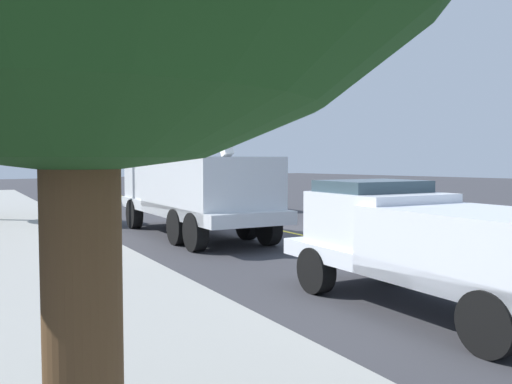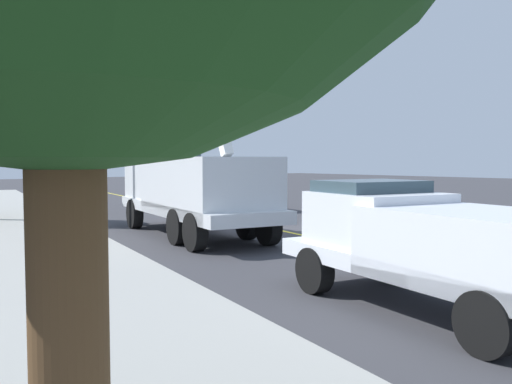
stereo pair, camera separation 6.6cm
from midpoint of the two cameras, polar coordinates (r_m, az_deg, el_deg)
ground at (r=19.31m, az=1.67°, el=-3.88°), size 120.00×120.00×0.00m
sidewalk_far_side at (r=16.80m, az=-21.50°, el=-4.99°), size 59.57×15.09×0.12m
lane_centre_stripe at (r=19.31m, az=1.67°, el=-3.86°), size 49.09×9.79×0.01m
utility_bucket_truck at (r=17.66m, az=-6.84°, el=0.71°), size 8.53×4.03×7.49m
service_pickup_truck at (r=9.16m, az=17.88°, el=-5.02°), size 5.90×3.14×2.06m
passing_minivan at (r=26.82m, az=-1.93°, el=0.23°), size 5.08×2.79×1.69m
traffic_cone_mid_front at (r=14.18m, az=9.01°, el=-5.02°), size 0.40×0.40×0.76m
traffic_cone_mid_rear at (r=22.54m, az=-5.76°, el=-1.90°), size 0.40×0.40×0.76m
traffic_signal_mast at (r=18.71m, az=-19.36°, el=13.74°), size 7.35×1.66×8.14m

